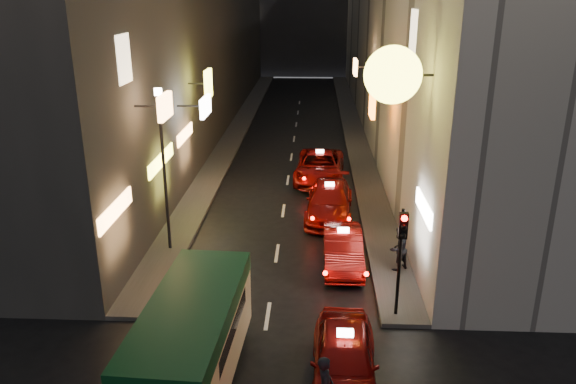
# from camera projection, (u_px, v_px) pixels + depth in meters

# --- Properties ---
(building_left) EXTENTS (7.41, 52.00, 18.00)m
(building_left) POSITION_uv_depth(u_px,v_px,m) (181.00, 1.00, 38.92)
(building_left) COLOR #393734
(building_left) RESTS_ON ground
(building_right) EXTENTS (8.14, 52.00, 18.00)m
(building_right) POSITION_uv_depth(u_px,v_px,m) (413.00, 1.00, 38.21)
(building_right) COLOR #ACA59D
(building_right) RESTS_ON ground
(sidewalk_left) EXTENTS (1.50, 52.00, 0.15)m
(sidewalk_left) POSITION_uv_depth(u_px,v_px,m) (239.00, 127.00, 41.76)
(sidewalk_left) COLOR #494644
(sidewalk_left) RESTS_ON ground
(sidewalk_right) EXTENTS (1.50, 52.00, 0.15)m
(sidewalk_right) POSITION_uv_depth(u_px,v_px,m) (353.00, 129.00, 41.38)
(sidewalk_right) COLOR #494644
(sidewalk_right) RESTS_ON ground
(minibus) EXTENTS (2.33, 5.90, 2.50)m
(minibus) POSITION_uv_depth(u_px,v_px,m) (192.00, 334.00, 13.95)
(minibus) COLOR #DDC18A
(minibus) RESTS_ON ground
(taxi_near) EXTENTS (2.35, 5.35, 1.85)m
(taxi_near) POSITION_uv_depth(u_px,v_px,m) (344.00, 356.00, 14.31)
(taxi_near) COLOR maroon
(taxi_near) RESTS_ON ground
(taxi_second) EXTENTS (1.99, 4.83, 1.71)m
(taxi_second) POSITION_uv_depth(u_px,v_px,m) (343.00, 246.00, 20.66)
(taxi_second) COLOR maroon
(taxi_second) RESTS_ON ground
(taxi_third) EXTENTS (2.51, 5.42, 1.85)m
(taxi_third) POSITION_uv_depth(u_px,v_px,m) (329.00, 199.00, 25.17)
(taxi_third) COLOR maroon
(taxi_third) RESTS_ON ground
(taxi_far) EXTENTS (2.61, 5.69, 1.94)m
(taxi_far) POSITION_uv_depth(u_px,v_px,m) (320.00, 164.00, 30.04)
(taxi_far) COLOR maroon
(taxi_far) RESTS_ON ground
(pedestrian_crossing) EXTENTS (0.42, 0.63, 1.86)m
(pedestrian_crossing) POSITION_uv_depth(u_px,v_px,m) (325.00, 383.00, 13.18)
(pedestrian_crossing) COLOR black
(pedestrian_crossing) RESTS_ON ground
(pedestrian_sidewalk) EXTENTS (0.81, 0.76, 1.82)m
(pedestrian_sidewalk) POSITION_uv_depth(u_px,v_px,m) (399.00, 246.00, 19.97)
(pedestrian_sidewalk) COLOR black
(pedestrian_sidewalk) RESTS_ON sidewalk_right
(traffic_light) EXTENTS (0.26, 0.43, 3.50)m
(traffic_light) POSITION_uv_depth(u_px,v_px,m) (402.00, 241.00, 16.51)
(traffic_light) COLOR black
(traffic_light) RESTS_ON sidewalk_right
(lamp_post) EXTENTS (0.28, 0.28, 6.22)m
(lamp_post) POSITION_uv_depth(u_px,v_px,m) (163.00, 160.00, 20.78)
(lamp_post) COLOR black
(lamp_post) RESTS_ON sidewalk_left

